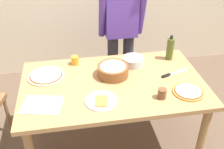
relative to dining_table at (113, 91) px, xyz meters
name	(u,v)px	position (x,y,z in m)	size (l,w,h in m)	color
ground	(113,143)	(0.00, 0.00, -0.67)	(8.00, 8.00, 0.00)	brown
dining_table	(113,91)	(0.00, 0.00, 0.00)	(1.60, 0.96, 0.76)	#A37A4C
person_cook	(121,27)	(0.22, 0.76, 0.27)	(0.49, 0.25, 1.62)	#2D2D38
pizza_raw_on_board	(46,76)	(-0.58, 0.20, 0.10)	(0.33, 0.33, 0.02)	beige
pizza_cooked_on_tray	(188,91)	(0.59, -0.25, 0.10)	(0.26, 0.26, 0.02)	#C67A33
plate_with_slice	(101,101)	(-0.14, -0.25, 0.10)	(0.26, 0.26, 0.02)	white
popcorn_bowl	(113,70)	(0.02, 0.11, 0.15)	(0.28, 0.28, 0.11)	brown
mixing_bowl_steel	(133,61)	(0.24, 0.26, 0.13)	(0.20, 0.20, 0.08)	#B7B7BC
olive_oil_bottle	(170,49)	(0.62, 0.31, 0.20)	(0.07, 0.07, 0.26)	#47561E
cup_orange	(75,60)	(-0.31, 0.37, 0.13)	(0.07, 0.07, 0.09)	orange
cup_small_brown	(162,94)	(0.35, -0.28, 0.13)	(0.07, 0.07, 0.09)	brown
cutting_board_white	(42,105)	(-0.60, -0.22, 0.10)	(0.30, 0.22, 0.01)	white
chef_knife	(172,74)	(0.55, 0.03, 0.10)	(0.28, 0.12, 0.02)	silver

